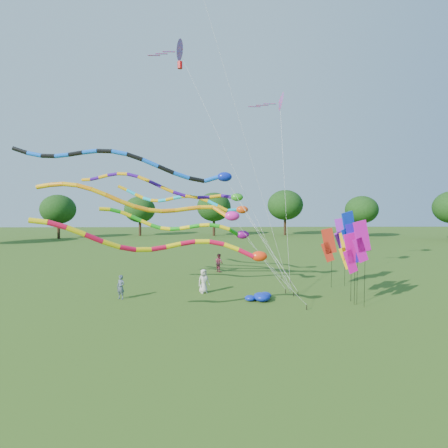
{
  "coord_description": "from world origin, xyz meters",
  "views": [
    {
      "loc": [
        -2.43,
        -19.98,
        6.02
      ],
      "look_at": [
        -1.85,
        3.21,
        4.8
      ],
      "focal_mm": 30.0,
      "sensor_mm": 36.0,
      "label": 1
    }
  ],
  "objects_px": {
    "blue_nylon_heap": "(260,296)",
    "person_a": "(204,281)",
    "tube_kite_red": "(183,246)",
    "person_c": "(219,263)",
    "tube_kite_orange": "(163,205)",
    "person_b": "(121,287)"
  },
  "relations": [
    {
      "from": "tube_kite_red",
      "to": "blue_nylon_heap",
      "type": "bearing_deg",
      "value": 27.89
    },
    {
      "from": "person_a",
      "to": "person_c",
      "type": "xyz_separation_m",
      "value": [
        1.13,
        7.95,
        0.0
      ]
    },
    {
      "from": "tube_kite_orange",
      "to": "person_b",
      "type": "height_order",
      "value": "tube_kite_orange"
    },
    {
      "from": "blue_nylon_heap",
      "to": "person_a",
      "type": "height_order",
      "value": "person_a"
    },
    {
      "from": "blue_nylon_heap",
      "to": "tube_kite_red",
      "type": "bearing_deg",
      "value": -137.5
    },
    {
      "from": "tube_kite_orange",
      "to": "person_b",
      "type": "distance_m",
      "value": 5.88
    },
    {
      "from": "blue_nylon_heap",
      "to": "person_c",
      "type": "height_order",
      "value": "person_c"
    },
    {
      "from": "tube_kite_red",
      "to": "person_a",
      "type": "relative_size",
      "value": 8.2
    },
    {
      "from": "tube_kite_red",
      "to": "tube_kite_orange",
      "type": "relative_size",
      "value": 0.85
    },
    {
      "from": "person_b",
      "to": "tube_kite_red",
      "type": "bearing_deg",
      "value": -20.93
    },
    {
      "from": "tube_kite_orange",
      "to": "person_a",
      "type": "bearing_deg",
      "value": 14.24
    },
    {
      "from": "person_a",
      "to": "tube_kite_orange",
      "type": "bearing_deg",
      "value": 170.17
    },
    {
      "from": "tube_kite_orange",
      "to": "person_b",
      "type": "relative_size",
      "value": 10.2
    },
    {
      "from": "person_b",
      "to": "person_c",
      "type": "xyz_separation_m",
      "value": [
        6.35,
        9.45,
        0.05
      ]
    },
    {
      "from": "person_b",
      "to": "person_c",
      "type": "distance_m",
      "value": 11.39
    },
    {
      "from": "tube_kite_red",
      "to": "person_b",
      "type": "distance_m",
      "value": 6.97
    },
    {
      "from": "tube_kite_orange",
      "to": "blue_nylon_heap",
      "type": "bearing_deg",
      "value": -12.8
    },
    {
      "from": "person_b",
      "to": "blue_nylon_heap",
      "type": "bearing_deg",
      "value": 22.79
    },
    {
      "from": "blue_nylon_heap",
      "to": "person_b",
      "type": "distance_m",
      "value": 8.88
    },
    {
      "from": "tube_kite_red",
      "to": "person_a",
      "type": "height_order",
      "value": "tube_kite_red"
    },
    {
      "from": "tube_kite_red",
      "to": "person_b",
      "type": "bearing_deg",
      "value": 119.41
    },
    {
      "from": "tube_kite_orange",
      "to": "blue_nylon_heap",
      "type": "xyz_separation_m",
      "value": [
        6.2,
        -1.04,
        -5.75
      ]
    }
  ]
}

